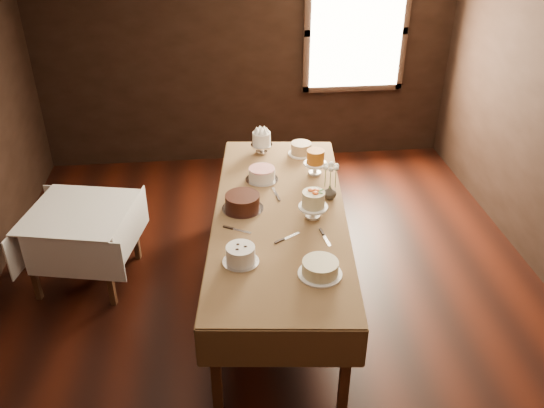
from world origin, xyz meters
The scene contains 20 objects.
floor centered at (0.00, 0.00, 0.00)m, with size 5.00×6.00×0.01m, color black.
wall_back centered at (0.00, 3.00, 1.40)m, with size 5.00×0.02×2.80m, color black.
window centered at (1.30, 2.94, 1.60)m, with size 1.10×0.05×1.30m, color #FFEABF.
display_table centered at (0.07, 0.24, 0.78)m, with size 1.36×2.84×0.85m.
side_table centered at (-1.64, 0.64, 0.64)m, with size 1.03×1.03×0.73m.
cake_meringue centered at (0.02, 1.36, 0.95)m, with size 0.23×0.23×0.23m.
cake_speckled centered at (0.40, 1.29, 0.90)m, with size 0.27×0.27×0.12m.
cake_lattice centered at (-0.03, 0.80, 0.90)m, with size 0.30×0.30×0.11m.
cake_caramel centered at (0.47, 0.87, 0.95)m, with size 0.21×0.21×0.25m.
cake_chocolate centered at (-0.23, 0.31, 0.91)m, with size 0.40×0.40×0.13m.
cake_flowers centered at (0.32, 0.13, 0.95)m, with size 0.25×0.25×0.24m.
cake_swirl centered at (-0.29, -0.42, 0.91)m, with size 0.27×0.27×0.14m.
cake_cream centered at (0.25, -0.62, 0.90)m, with size 0.36×0.36×0.11m.
cake_server_a centered at (0.12, -0.12, 0.85)m, with size 0.24×0.03×0.01m, color silver.
cake_server_b centered at (0.37, -0.22, 0.85)m, with size 0.24×0.03×0.01m, color silver.
cake_server_c centered at (0.06, 0.57, 0.85)m, with size 0.24×0.03×0.01m, color silver.
cake_server_d centered at (0.41, 0.56, 0.85)m, with size 0.24×0.03×0.01m, color silver.
cake_server_e centered at (-0.26, -0.02, 0.85)m, with size 0.24×0.03×0.01m, color silver.
flower_vase centered at (0.52, 0.41, 0.91)m, with size 0.12×0.12×0.12m, color #2D2823.
flower_bouquet centered at (0.52, 0.41, 1.09)m, with size 0.14×0.14×0.20m, color white, non-canonical shape.
Camera 1 is at (-0.42, -3.69, 3.30)m, focal length 37.44 mm.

